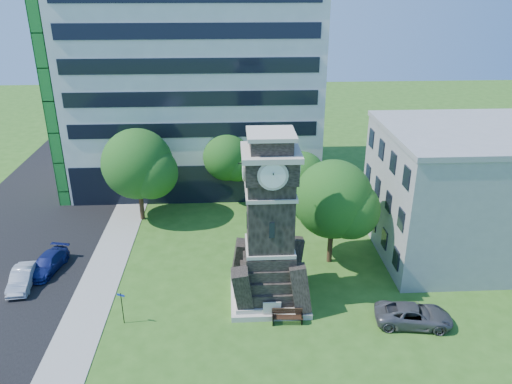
{
  "coord_description": "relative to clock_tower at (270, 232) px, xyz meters",
  "views": [
    {
      "loc": [
        0.5,
        -27.49,
        21.03
      ],
      "look_at": [
        2.31,
        6.57,
        6.23
      ],
      "focal_mm": 35.0,
      "sensor_mm": 36.0,
      "label": 1
    }
  ],
  "objects": [
    {
      "name": "tree_east",
      "position": [
        5.28,
        4.67,
        -0.04
      ],
      "size": [
        6.65,
        6.05,
        8.49
      ],
      "rotation": [
        0.0,
        0.0,
        0.13
      ],
      "color": "#332114",
      "rests_on": "ground"
    },
    {
      "name": "office_tall",
      "position": [
        -6.2,
        23.84,
        8.94
      ],
      "size": [
        26.2,
        15.11,
        28.6
      ],
      "color": "white",
      "rests_on": "ground"
    },
    {
      "name": "park_bench",
      "position": [
        0.98,
        -2.88,
        -4.73
      ],
      "size": [
        2.02,
        0.54,
        1.04
      ],
      "rotation": [
        0.0,
        0.0,
        -0.07
      ],
      "color": "black",
      "rests_on": "ground"
    },
    {
      "name": "sidewalk",
      "position": [
        -12.5,
        3.0,
        -5.25
      ],
      "size": [
        3.0,
        70.0,
        0.06
      ],
      "primitive_type": "cube",
      "color": "gray",
      "rests_on": "ground"
    },
    {
      "name": "street_sign",
      "position": [
        -9.77,
        -2.33,
        -3.82
      ],
      "size": [
        0.56,
        0.06,
        2.33
      ],
      "rotation": [
        0.0,
        0.0,
        -0.4
      ],
      "color": "black",
      "rests_on": "ground"
    },
    {
      "name": "car_street_north",
      "position": [
        -16.85,
        4.47,
        -4.64
      ],
      "size": [
        2.68,
        4.72,
        1.29
      ],
      "primitive_type": "imported",
      "rotation": [
        0.0,
        0.0,
        -0.21
      ],
      "color": "navy",
      "rests_on": "ground"
    },
    {
      "name": "clock_tower",
      "position": [
        0.0,
        0.0,
        0.0
      ],
      "size": [
        5.4,
        5.4,
        12.22
      ],
      "color": "beige",
      "rests_on": "ground"
    },
    {
      "name": "tree_nw",
      "position": [
        -10.83,
        13.15,
        0.02
      ],
      "size": [
        7.03,
        6.39,
        8.72
      ],
      "rotation": [
        0.0,
        0.0,
        -0.02
      ],
      "color": "#332114",
      "rests_on": "ground"
    },
    {
      "name": "car_street_mid",
      "position": [
        -17.99,
        2.39,
        -4.62
      ],
      "size": [
        1.84,
        4.16,
        1.33
      ],
      "primitive_type": "imported",
      "rotation": [
        0.0,
        0.0,
        0.11
      ],
      "color": "#ACAEB4",
      "rests_on": "ground"
    },
    {
      "name": "office_low",
      "position": [
        16.97,
        6.0,
        -0.07
      ],
      "size": [
        15.2,
        12.2,
        10.4
      ],
      "color": "#939598",
      "rests_on": "ground"
    },
    {
      "name": "tree_ne",
      "position": [
        4.2,
        14.3,
        -1.83
      ],
      "size": [
        5.14,
        4.67,
        5.93
      ],
      "rotation": [
        0.0,
        0.0,
        -0.2
      ],
      "color": "#332114",
      "rests_on": "ground"
    },
    {
      "name": "ground",
      "position": [
        -3.0,
        -2.0,
        -5.28
      ],
      "size": [
        160.0,
        160.0,
        0.0
      ],
      "primitive_type": "plane",
      "color": "#2D5819",
      "rests_on": "ground"
    },
    {
      "name": "tree_nc",
      "position": [
        -2.81,
        16.79,
        -0.69
      ],
      "size": [
        5.24,
        4.77,
        7.16
      ],
      "rotation": [
        0.0,
        0.0,
        0.22
      ],
      "color": "#332114",
      "rests_on": "ground"
    },
    {
      "name": "car_east_lot",
      "position": [
        9.21,
        -3.42,
        -4.59
      ],
      "size": [
        5.25,
        2.95,
        1.38
      ],
      "primitive_type": "imported",
      "rotation": [
        0.0,
        0.0,
        1.43
      ],
      "color": "#4C4D51",
      "rests_on": "ground"
    }
  ]
}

